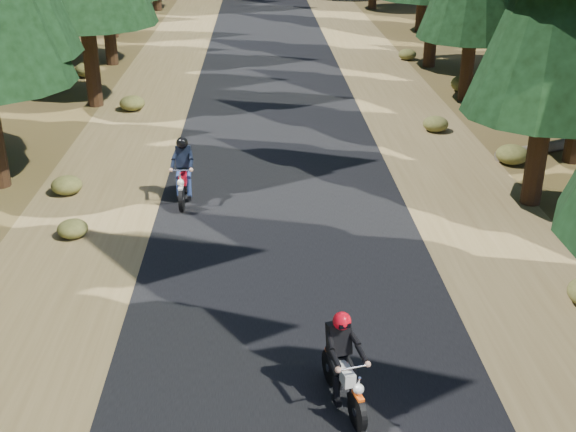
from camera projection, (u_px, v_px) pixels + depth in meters
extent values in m
plane|color=#413117|center=(291.00, 303.00, 13.34)|extent=(120.00, 120.00, 0.00)
cube|color=black|center=(282.00, 199.00, 17.90)|extent=(6.00, 100.00, 0.01)
cube|color=brown|center=(95.00, 202.00, 17.73)|extent=(3.20, 100.00, 0.01)
cube|color=brown|center=(465.00, 196.00, 18.07)|extent=(3.20, 100.00, 0.01)
cylinder|color=black|center=(543.00, 114.00, 16.73)|extent=(0.48, 0.48, 4.52)
cylinder|color=black|center=(87.00, 24.00, 24.60)|extent=(0.53, 0.53, 5.72)
cylinder|color=black|center=(470.00, 38.00, 25.51)|extent=(0.48, 0.48, 4.51)
cylinder|color=black|center=(11.00, 3.00, 27.04)|extent=(0.55, 0.55, 6.37)
cylinder|color=#4C4233|center=(567.00, 143.00, 21.36)|extent=(4.93, 2.42, 0.32)
ellipsoid|color=#474C1E|center=(67.00, 185.00, 18.12)|extent=(0.77, 0.77, 0.46)
ellipsoid|color=#474C1E|center=(407.00, 54.00, 32.77)|extent=(0.81, 0.81, 0.49)
ellipsoid|color=#474C1E|center=(87.00, 70.00, 29.65)|extent=(1.02, 1.02, 0.61)
ellipsoid|color=#474C1E|center=(464.00, 84.00, 27.48)|extent=(1.02, 1.02, 0.61)
ellipsoid|color=#474C1E|center=(436.00, 124.00, 22.90)|extent=(0.81, 0.81, 0.49)
ellipsoid|color=#474C1E|center=(132.00, 103.00, 25.09)|extent=(0.87, 0.87, 0.52)
ellipsoid|color=#474C1E|center=(512.00, 155.00, 20.13)|extent=(0.90, 0.90, 0.54)
ellipsoid|color=#474C1E|center=(73.00, 229.00, 15.83)|extent=(0.67, 0.67, 0.40)
cube|color=black|center=(345.00, 347.00, 10.29)|extent=(0.38, 0.28, 0.48)
sphere|color=red|center=(346.00, 326.00, 10.14)|extent=(0.33, 0.33, 0.27)
cube|color=black|center=(182.00, 160.00, 17.31)|extent=(0.36, 0.22, 0.52)
sphere|color=black|center=(181.00, 145.00, 17.15)|extent=(0.29, 0.29, 0.29)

